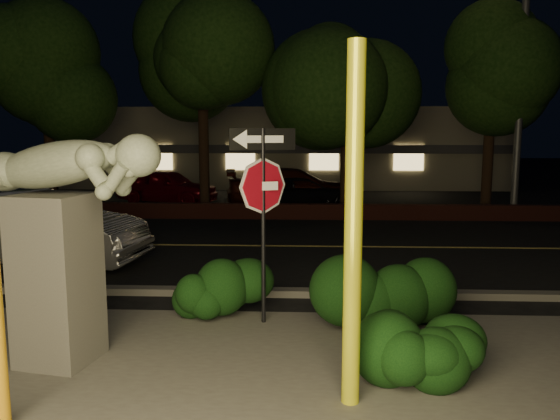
# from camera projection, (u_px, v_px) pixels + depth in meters

# --- Properties ---
(ground) EXTENTS (90.00, 90.00, 0.00)m
(ground) POSITION_uv_depth(u_px,v_px,m) (268.00, 226.00, 16.41)
(ground) COLOR black
(ground) RESTS_ON ground
(patio) EXTENTS (14.00, 6.00, 0.02)m
(patio) POSITION_uv_depth(u_px,v_px,m) (195.00, 408.00, 5.53)
(patio) COLOR #4C4944
(patio) RESTS_ON ground
(road) EXTENTS (80.00, 8.00, 0.01)m
(road) POSITION_uv_depth(u_px,v_px,m) (260.00, 246.00, 13.44)
(road) COLOR black
(road) RESTS_ON ground
(lane_marking) EXTENTS (80.00, 0.12, 0.00)m
(lane_marking) POSITION_uv_depth(u_px,v_px,m) (260.00, 246.00, 13.44)
(lane_marking) COLOR #D0B653
(lane_marking) RESTS_ON road
(curb) EXTENTS (80.00, 0.25, 0.12)m
(curb) POSITION_uv_depth(u_px,v_px,m) (240.00, 292.00, 9.38)
(curb) COLOR #4C4944
(curb) RESTS_ON ground
(brick_wall) EXTENTS (40.00, 0.35, 0.50)m
(brick_wall) POSITION_uv_depth(u_px,v_px,m) (271.00, 211.00, 17.66)
(brick_wall) COLOR #3F1914
(brick_wall) RESTS_ON ground
(parking_lot) EXTENTS (40.00, 12.00, 0.01)m
(parking_lot) POSITION_uv_depth(u_px,v_px,m) (279.00, 198.00, 23.33)
(parking_lot) COLOR black
(parking_lot) RESTS_ON ground
(building) EXTENTS (22.00, 10.20, 4.00)m
(building) POSITION_uv_depth(u_px,v_px,m) (286.00, 146.00, 30.95)
(building) COLOR gray
(building) RESTS_ON ground
(tree_far_a) EXTENTS (4.60, 4.60, 7.43)m
(tree_far_a) POSITION_uv_depth(u_px,v_px,m) (44.00, 58.00, 18.99)
(tree_far_a) COLOR black
(tree_far_a) RESTS_ON ground
(tree_far_b) EXTENTS (5.20, 5.20, 8.41)m
(tree_far_b) POSITION_uv_depth(u_px,v_px,m) (202.00, 37.00, 18.84)
(tree_far_b) COLOR black
(tree_far_b) RESTS_ON ground
(tree_far_c) EXTENTS (4.80, 4.80, 7.84)m
(tree_far_c) POSITION_uv_depth(u_px,v_px,m) (348.00, 46.00, 18.27)
(tree_far_c) COLOR black
(tree_far_c) RESTS_ON ground
(tree_far_d) EXTENTS (4.40, 4.40, 7.42)m
(tree_far_d) POSITION_uv_depth(u_px,v_px,m) (493.00, 54.00, 18.57)
(tree_far_d) COLOR black
(tree_far_d) RESTS_ON ground
(yellow_pole_right) EXTENTS (0.18, 0.18, 3.65)m
(yellow_pole_right) POSITION_uv_depth(u_px,v_px,m) (353.00, 230.00, 5.39)
(yellow_pole_right) COLOR yellow
(yellow_pole_right) RESTS_ON ground
(signpost) EXTENTS (0.91, 0.36, 2.84)m
(signpost) POSITION_uv_depth(u_px,v_px,m) (263.00, 187.00, 7.74)
(signpost) COLOR black
(signpost) RESTS_ON ground
(sculpture) EXTENTS (2.60, 1.13, 2.77)m
(sculpture) POSITION_uv_depth(u_px,v_px,m) (58.00, 224.00, 6.42)
(sculpture) COLOR #4C4944
(sculpture) RESTS_ON ground
(hedge_center) EXTENTS (1.89, 1.32, 0.90)m
(hedge_center) POSITION_uv_depth(u_px,v_px,m) (225.00, 290.00, 8.13)
(hedge_center) COLOR black
(hedge_center) RESTS_ON ground
(hedge_right) EXTENTS (2.16, 1.71, 1.25)m
(hedge_right) POSITION_uv_depth(u_px,v_px,m) (383.00, 285.00, 7.75)
(hedge_right) COLOR black
(hedge_right) RESTS_ON ground
(hedge_far_right) EXTENTS (1.56, 1.31, 0.93)m
(hedge_far_right) POSITION_uv_depth(u_px,v_px,m) (424.00, 347.00, 5.93)
(hedge_far_right) COLOR black
(hedge_far_right) RESTS_ON ground
(streetlight) EXTENTS (1.74, 0.50, 11.51)m
(streetlight) POSITION_uv_depth(u_px,v_px,m) (518.00, 1.00, 16.98)
(streetlight) COLOR #48494D
(streetlight) RESTS_ON ground
(silver_sedan) EXTENTS (4.94, 2.30, 1.57)m
(silver_sedan) POSITION_uv_depth(u_px,v_px,m) (32.00, 229.00, 11.42)
(silver_sedan) COLOR silver
(silver_sedan) RESTS_ON ground
(parked_car_red) EXTENTS (4.26, 2.63, 1.36)m
(parked_car_red) POSITION_uv_depth(u_px,v_px,m) (167.00, 186.00, 21.49)
(parked_car_red) COLOR maroon
(parked_car_red) RESTS_ON ground
(parked_car_darkred) EXTENTS (5.28, 2.75, 1.46)m
(parked_car_darkred) POSITION_uv_depth(u_px,v_px,m) (294.00, 188.00, 20.44)
(parked_car_darkred) COLOR #3C130C
(parked_car_darkred) RESTS_ON ground
(parked_car_dark) EXTENTS (4.65, 3.38, 1.18)m
(parked_car_dark) POSITION_uv_depth(u_px,v_px,m) (302.00, 194.00, 19.75)
(parked_car_dark) COLOR black
(parked_car_dark) RESTS_ON ground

